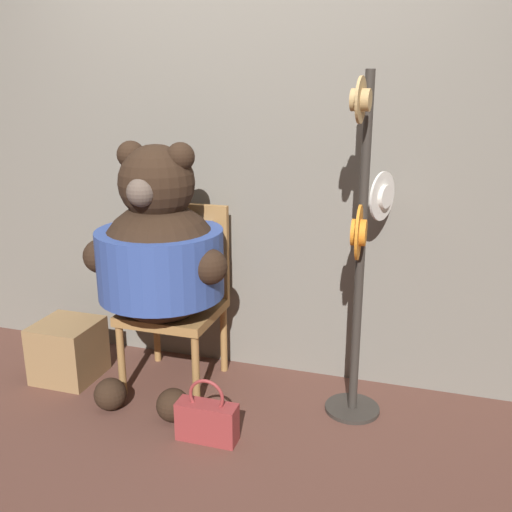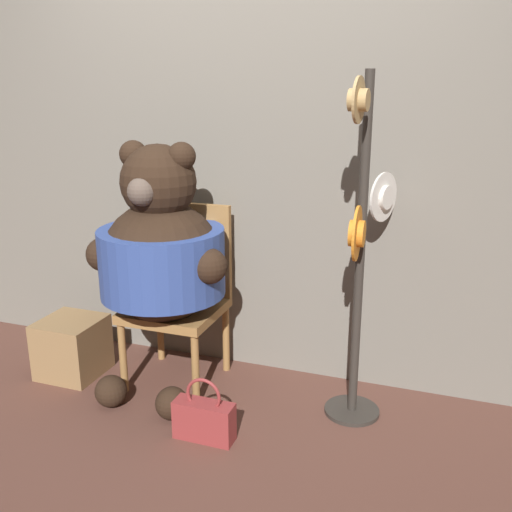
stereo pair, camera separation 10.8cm
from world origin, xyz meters
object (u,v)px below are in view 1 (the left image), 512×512
Objects in this scene: hat_display_rack at (362,253)px; chair at (179,290)px; teddy_bear at (160,255)px; handbag_on_ground at (207,420)px.

chair is at bearing 173.64° from hat_display_rack.
hat_display_rack is at bearing 2.99° from teddy_bear.
teddy_bear is 0.87m from handbag_on_ground.
teddy_bear is at bearing -177.01° from hat_display_rack.
handbag_on_ground is at bearing -145.04° from hat_display_rack.
chair is 0.59× the size of hat_display_rack.
handbag_on_ground is (-0.63, -0.44, -0.75)m from hat_display_rack.
teddy_bear is at bearing -97.78° from chair.
chair reaches higher than handbag_on_ground.
teddy_bear is 1.04m from hat_display_rack.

